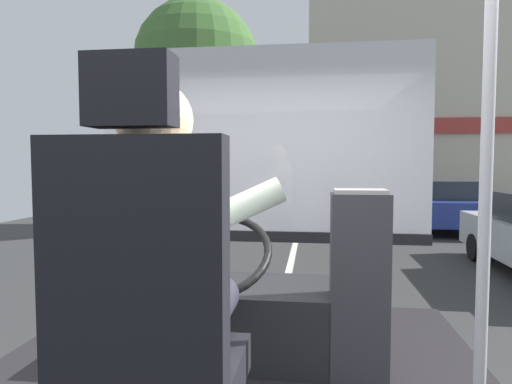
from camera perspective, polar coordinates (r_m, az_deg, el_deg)
name	(u,v)px	position (r m, az deg, el deg)	size (l,w,h in m)	color
ground	(296,240)	(10.71, 5.19, -6.09)	(18.00, 44.00, 0.06)	#323232
driver_seat	(150,339)	(1.35, -13.42, -17.76)	(0.48, 0.48, 1.33)	black
bus_driver	(162,259)	(1.39, -11.92, -8.39)	(0.74, 0.63, 0.83)	#282833
steering_console	(230,316)	(2.55, -3.40, -15.60)	(1.10, 1.02, 0.83)	black
handrail_pole	(487,152)	(1.79, 27.42, 4.53)	(0.04, 0.04, 2.21)	#B7B7BC
fare_box	(359,285)	(2.30, 13.01, -11.47)	(0.28, 0.21, 0.94)	#333338
windshield_panel	(262,166)	(3.39, 0.71, 3.33)	(2.50, 0.08, 1.48)	silver
street_tree	(197,63)	(12.86, -7.59, 15.98)	(3.40, 3.40, 6.26)	#4C3828
shop_building	(454,102)	(21.39, 23.93, 10.46)	(12.40, 4.53, 8.88)	#BCB29E
parked_car_blue	(440,203)	(13.32, 22.44, -1.33)	(1.95, 4.25, 1.34)	navy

